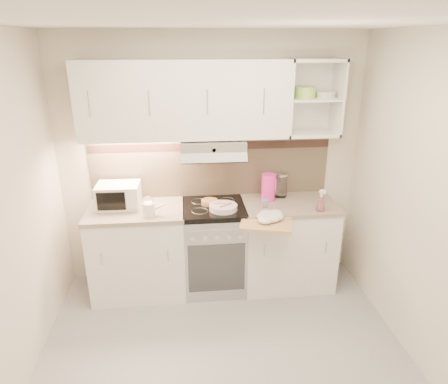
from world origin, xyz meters
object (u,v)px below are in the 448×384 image
at_px(glass_jar, 281,185).
at_px(pink_pitcher, 268,187).
at_px(watering_can, 149,208).
at_px(electric_range, 214,247).
at_px(cutting_board, 267,222).
at_px(spray_bottle, 321,202).
at_px(microwave, 119,196).
at_px(plate_stack, 223,207).

bearing_deg(glass_jar, pink_pitcher, -149.50).
distance_m(watering_can, glass_jar, 1.35).
distance_m(electric_range, glass_jar, 0.92).
height_order(electric_range, cutting_board, electric_range).
relative_size(electric_range, pink_pitcher, 3.28).
xyz_separation_m(electric_range, spray_bottle, (0.99, -0.22, 0.54)).
distance_m(electric_range, microwave, 1.07).
xyz_separation_m(microwave, pink_pitcher, (1.46, 0.01, 0.02)).
bearing_deg(glass_jar, electric_range, -165.98).
bearing_deg(microwave, pink_pitcher, 1.64).
bearing_deg(pink_pitcher, cutting_board, -90.92).
bearing_deg(electric_range, pink_pitcher, 8.94).
height_order(watering_can, spray_bottle, spray_bottle).
bearing_deg(glass_jar, plate_stack, -155.44).
xyz_separation_m(watering_can, spray_bottle, (1.59, -0.06, 0.02)).
height_order(microwave, spray_bottle, microwave).
distance_m(plate_stack, cutting_board, 0.44).
bearing_deg(spray_bottle, pink_pitcher, 130.15).
height_order(electric_range, spray_bottle, spray_bottle).
distance_m(watering_can, cutting_board, 1.07).
xyz_separation_m(watering_can, plate_stack, (0.68, 0.06, -0.04)).
bearing_deg(pink_pitcher, microwave, -167.49).
distance_m(microwave, pink_pitcher, 1.46).
relative_size(electric_range, spray_bottle, 4.03).
relative_size(glass_jar, cutting_board, 0.55).
bearing_deg(plate_stack, electric_range, 127.28).
distance_m(microwave, plate_stack, 1.01).
relative_size(electric_range, watering_can, 4.09).
distance_m(microwave, spray_bottle, 1.92).
xyz_separation_m(glass_jar, spray_bottle, (0.29, -0.40, -0.04)).
bearing_deg(spray_bottle, electric_range, 152.55).
bearing_deg(glass_jar, spray_bottle, -53.77).
bearing_deg(watering_can, cutting_board, -5.73).
relative_size(electric_range, plate_stack, 3.40).
bearing_deg(electric_range, plate_stack, -52.72).
xyz_separation_m(microwave, glass_jar, (1.61, 0.10, 0.01)).
relative_size(microwave, plate_stack, 1.54).
distance_m(electric_range, watering_can, 0.81).
bearing_deg(pink_pitcher, glass_jar, 42.60).
distance_m(electric_range, spray_bottle, 1.15).
xyz_separation_m(pink_pitcher, glass_jar, (0.15, 0.09, -0.01)).
xyz_separation_m(plate_stack, cutting_board, (0.37, -0.24, -0.05)).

